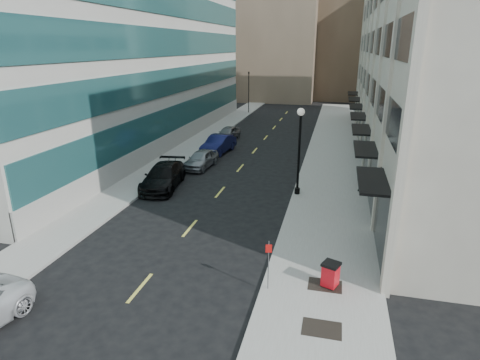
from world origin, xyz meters
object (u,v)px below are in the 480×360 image
at_px(car_blue_sedan, 218,144).
at_px(urn_planter, 362,184).
at_px(lamppost, 299,144).
at_px(car_grey_sedan, 228,133).
at_px(sign_post, 269,258).
at_px(car_silver_sedan, 201,159).
at_px(traffic_signal, 249,74).
at_px(trash_bin, 331,274).
at_px(car_black_pickup, 163,176).

relative_size(car_blue_sedan, urn_planter, 6.24).
bearing_deg(lamppost, car_blue_sedan, 130.89).
relative_size(car_grey_sedan, sign_post, 1.93).
height_order(car_grey_sedan, urn_planter, car_grey_sedan).
distance_m(car_blue_sedan, sign_post, 23.05).
distance_m(car_silver_sedan, car_blue_sedan, 5.05).
relative_size(car_blue_sedan, lamppost, 0.85).
height_order(traffic_signal, car_grey_sedan, traffic_signal).
bearing_deg(trash_bin, car_silver_sedan, 147.51).
xyz_separation_m(traffic_signal, car_silver_sedan, (2.30, -28.64, -4.98)).
height_order(trash_bin, sign_post, sign_post).
relative_size(trash_bin, sign_post, 0.50).
bearing_deg(lamppost, car_silver_sedan, 150.69).
xyz_separation_m(car_black_pickup, urn_planter, (13.83, 2.19, -0.18)).
bearing_deg(lamppost, car_grey_sedan, 120.64).
height_order(car_black_pickup, sign_post, sign_post).
height_order(traffic_signal, lamppost, traffic_signal).
bearing_deg(car_black_pickup, lamppost, -4.16).
distance_m(traffic_signal, car_silver_sedan, 29.17).
bearing_deg(lamppost, sign_post, -90.00).
bearing_deg(car_grey_sedan, car_black_pickup, -84.92).
height_order(traffic_signal, trash_bin, traffic_signal).
relative_size(car_grey_sedan, lamppost, 0.71).
height_order(car_silver_sedan, lamppost, lamppost).
relative_size(traffic_signal, sign_post, 3.19).
xyz_separation_m(car_blue_sedan, urn_planter, (12.80, -8.21, -0.19)).
xyz_separation_m(car_silver_sedan, urn_planter, (12.80, -3.16, -0.09)).
xyz_separation_m(traffic_signal, urn_planter, (15.10, -31.81, -5.07)).
bearing_deg(trash_bin, car_grey_sedan, 136.16).
relative_size(trash_bin, urn_planter, 1.34).
bearing_deg(car_grey_sedan, car_blue_sedan, -77.29).
bearing_deg(sign_post, lamppost, 75.90).
xyz_separation_m(traffic_signal, car_blue_sedan, (2.30, -23.60, -4.88)).
xyz_separation_m(car_silver_sedan, trash_bin, (10.99, -15.54, -0.00)).
xyz_separation_m(traffic_signal, sign_post, (10.80, -45.01, -4.14)).
relative_size(car_silver_sedan, lamppost, 0.73).
distance_m(car_blue_sedan, trash_bin, 23.34).
xyz_separation_m(car_silver_sedan, sign_post, (8.50, -16.36, 0.84)).
relative_size(car_black_pickup, car_grey_sedan, 1.34).
bearing_deg(sign_post, traffic_signal, 89.40).
height_order(sign_post, urn_planter, sign_post).
xyz_separation_m(lamppost, urn_planter, (4.30, 1.61, -3.00)).
bearing_deg(lamppost, urn_planter, 20.49).
distance_m(car_silver_sedan, car_grey_sedan, 10.57).
relative_size(traffic_signal, lamppost, 1.17).
relative_size(traffic_signal, car_blue_sedan, 1.38).
height_order(car_grey_sedan, sign_post, sign_post).
height_order(traffic_signal, urn_planter, traffic_signal).
distance_m(traffic_signal, car_blue_sedan, 24.21).
distance_m(trash_bin, lamppost, 11.43).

